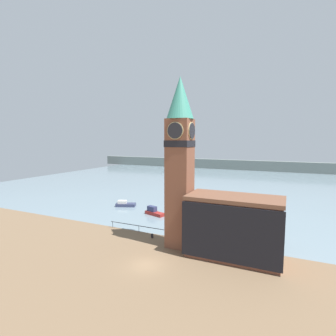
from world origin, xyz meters
The scene contains 9 objects.
ground_plane centered at (0.00, 0.00, 0.00)m, with size 160.00×160.00×0.00m, color brown.
water centered at (0.00, 70.01, 0.00)m, with size 160.00×120.00×0.00m.
far_shoreline centered at (0.00, 110.01, 2.50)m, with size 180.00×3.00×5.00m.
pier_railing centered at (-6.99, 9.76, 0.96)m, with size 11.43×0.08×1.09m.
clock_tower centered at (1.39, 7.35, 12.88)m, with size 3.82×3.82×24.22m.
pier_building centered at (9.29, 6.81, 4.13)m, with size 12.31×6.03×8.22m.
boat_near centered at (-9.45, 19.82, 0.61)m, with size 4.73×2.75×1.71m.
boat_far centered at (-18.83, 23.11, 0.50)m, with size 4.90×3.46×1.35m.
mooring_bollard_near centered at (-3.69, 8.33, 0.38)m, with size 0.37×0.37×0.71m.
Camera 1 is at (15.40, -27.02, 15.54)m, focal length 28.00 mm.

